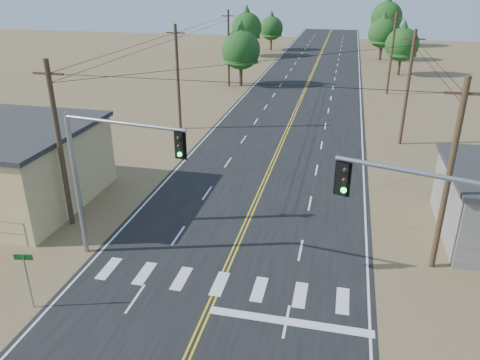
# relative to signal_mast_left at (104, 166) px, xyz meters

# --- Properties ---
(road) EXTENTS (15.00, 200.00, 0.02)m
(road) POSITION_rel_signal_mast_left_xyz_m (6.10, 20.97, -5.37)
(road) COLOR black
(road) RESTS_ON ground
(utility_pole_left_near) EXTENTS (1.80, 0.30, 10.00)m
(utility_pole_left_near) POSITION_rel_signal_mast_left_xyz_m (-4.40, 2.97, -0.27)
(utility_pole_left_near) COLOR #4C3826
(utility_pole_left_near) RESTS_ON ground
(utility_pole_left_mid) EXTENTS (1.80, 0.30, 10.00)m
(utility_pole_left_mid) POSITION_rel_signal_mast_left_xyz_m (-4.40, 22.97, -0.27)
(utility_pole_left_mid) COLOR #4C3826
(utility_pole_left_mid) RESTS_ON ground
(utility_pole_left_far) EXTENTS (1.80, 0.30, 10.00)m
(utility_pole_left_far) POSITION_rel_signal_mast_left_xyz_m (-4.40, 42.97, -0.27)
(utility_pole_left_far) COLOR #4C3826
(utility_pole_left_far) RESTS_ON ground
(utility_pole_right_near) EXTENTS (1.80, 0.30, 10.00)m
(utility_pole_right_near) POSITION_rel_signal_mast_left_xyz_m (16.60, 2.97, -0.27)
(utility_pole_right_near) COLOR #4C3826
(utility_pole_right_near) RESTS_ON ground
(utility_pole_right_mid) EXTENTS (1.80, 0.30, 10.00)m
(utility_pole_right_mid) POSITION_rel_signal_mast_left_xyz_m (16.60, 22.97, -0.27)
(utility_pole_right_mid) COLOR #4C3826
(utility_pole_right_mid) RESTS_ON ground
(utility_pole_right_far) EXTENTS (1.80, 0.30, 10.00)m
(utility_pole_right_far) POSITION_rel_signal_mast_left_xyz_m (16.60, 42.97, -0.27)
(utility_pole_right_far) COLOR #4C3826
(utility_pole_right_far) RESTS_ON ground
(signal_mast_left) EXTENTS (6.62, 1.30, 7.95)m
(signal_mast_left) POSITION_rel_signal_mast_left_xyz_m (0.00, 0.00, 0.00)
(signal_mast_left) COLOR gray
(signal_mast_left) RESTS_ON ground
(signal_mast_right) EXTENTS (6.04, 2.02, 8.22)m
(signal_mast_right) POSITION_rel_signal_mast_left_xyz_m (15.42, -4.53, 0.13)
(signal_mast_right) COLOR gray
(signal_mast_right) RESTS_ON ground
(street_sign) EXTENTS (0.84, 0.19, 2.86)m
(street_sign) POSITION_rel_signal_mast_left_xyz_m (-1.82, -4.62, -3.47)
(street_sign) COLOR gray
(street_sign) RESTS_ON ground
(tree_left_near) EXTENTS (5.25, 5.25, 8.75)m
(tree_left_near) POSITION_rel_signal_mast_left_xyz_m (-2.90, 43.83, -0.04)
(tree_left_near) COLOR #3F2D1E
(tree_left_near) RESTS_ON ground
(tree_left_mid) EXTENTS (5.58, 5.58, 9.31)m
(tree_left_mid) POSITION_rel_signal_mast_left_xyz_m (-7.45, 68.96, 0.31)
(tree_left_mid) COLOR #3F2D1E
(tree_left_mid) RESTS_ON ground
(tree_left_far) EXTENTS (4.66, 4.66, 7.76)m
(tree_left_far) POSITION_rel_signal_mast_left_xyz_m (-4.22, 77.77, -0.64)
(tree_left_far) COLOR #3F2D1E
(tree_left_far) RESTS_ON ground
(tree_right_near) EXTENTS (4.94, 4.94, 8.24)m
(tree_right_near) POSITION_rel_signal_mast_left_xyz_m (19.08, 56.31, -0.35)
(tree_right_near) COLOR #3F2D1E
(tree_right_near) RESTS_ON ground
(tree_right_mid) EXTENTS (5.07, 5.07, 8.45)m
(tree_right_mid) POSITION_rel_signal_mast_left_xyz_m (16.96, 70.13, -0.22)
(tree_right_mid) COLOR #3F2D1E
(tree_right_mid) RESTS_ON ground
(tree_right_far) EXTENTS (6.44, 6.44, 10.73)m
(tree_right_far) POSITION_rel_signal_mast_left_xyz_m (18.57, 89.15, 1.18)
(tree_right_far) COLOR #3F2D1E
(tree_right_far) RESTS_ON ground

